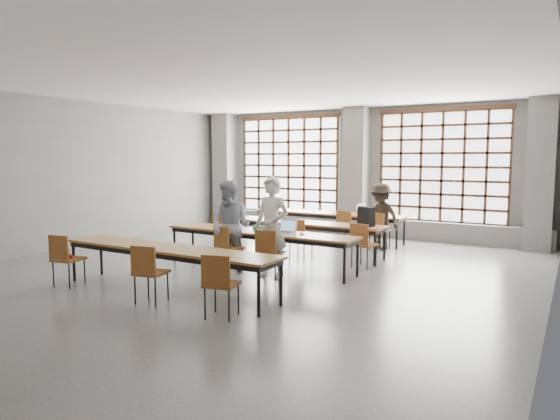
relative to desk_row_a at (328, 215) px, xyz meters
The scene contains 40 objects.
floor 4.05m from the desk_row_a, 86.29° to the right, with size 11.00×11.00×0.00m, color #51504E.
ceiling 4.90m from the desk_row_a, 86.29° to the right, with size 11.00×11.00×0.00m, color silver.
wall_back 1.88m from the desk_row_a, 80.33° to the left, with size 10.00×10.00×0.00m, color #595956.
wall_left 6.29m from the desk_row_a, 139.97° to the right, with size 11.00×11.00×0.00m, color #595956.
wall_right 6.69m from the desk_row_a, 37.14° to the right, with size 11.00×11.00×0.00m, color #595956.
column_left 4.55m from the desk_row_a, 163.74° to the left, with size 0.60×0.55×3.50m, color #5C5C59.
column_mid 1.67m from the desk_row_a, 78.20° to the left, with size 0.60×0.55×3.50m, color #5C5C59.
column_right 5.04m from the desk_row_a, 14.57° to the left, with size 0.60×0.55×3.50m, color #5C5C59.
window_left 2.75m from the desk_row_a, 144.16° to the left, with size 3.32×0.12×3.00m.
window_right 3.14m from the desk_row_a, 29.83° to the left, with size 3.32×0.12×3.00m.
sill_ledge 1.40m from the desk_row_a, 78.90° to the left, with size 9.80×0.35×0.50m, color #5C5C59.
desk_row_a is the anchor object (origin of this frame).
desk_row_b 1.99m from the desk_row_a, 84.51° to the right, with size 4.00×0.70×0.73m.
desk_row_c 3.64m from the desk_row_a, 85.91° to the right, with size 4.00×0.70×0.73m.
desk_row_d 5.85m from the desk_row_a, 90.16° to the right, with size 4.00×0.70×0.73m.
chair_back_left 1.56m from the desk_row_a, 156.13° to the right, with size 0.50×0.51×0.88m.
chair_back_mid 1.02m from the desk_row_a, 38.52° to the right, with size 0.47×0.48×0.88m.
chair_back_right 1.72m from the desk_row_a, 21.57° to the right, with size 0.47×0.47×0.88m.
chair_mid_left 2.97m from the desk_row_a, 118.23° to the right, with size 0.45×0.46×0.88m.
chair_mid_centre 2.68m from the desk_row_a, 77.30° to the right, with size 0.43×0.43×0.88m.
chair_mid_right 3.28m from the desk_row_a, 52.87° to the right, with size 0.48×0.48×0.88m.
chair_front_left 4.26m from the desk_row_a, 90.73° to the right, with size 0.49×0.49×0.88m.
chair_front_right 4.35m from the desk_row_a, 78.44° to the right, with size 0.47×0.48×0.88m.
chair_near_left 6.70m from the desk_row_a, 104.74° to the right, with size 0.48×0.49×0.88m.
chair_near_mid 6.48m from the desk_row_a, 88.23° to the right, with size 0.50×0.50×0.88m.
chair_near_right 6.65m from the desk_row_a, 76.93° to the right, with size 0.51×0.51×0.88m.
student_male 4.23m from the desk_row_a, 78.24° to the right, with size 0.66×0.43×1.80m, color silver.
student_female 4.13m from the desk_row_a, 90.56° to the right, with size 0.83×0.65×1.71m, color #171E47.
student_back 1.68m from the desk_row_a, 17.35° to the right, with size 1.00×0.57×1.54m, color black.
laptop_front 3.61m from the desk_row_a, 77.04° to the right, with size 0.36×0.30×0.26m.
laptop_back 1.36m from the desk_row_a, ahead, with size 0.37×0.32×0.26m.
mouse 3.85m from the desk_row_a, 71.66° to the right, with size 0.10×0.06×0.04m, color silver.
green_box 3.56m from the desk_row_a, 86.62° to the right, with size 0.25×0.09×0.09m, color #2D8B43.
phone 3.76m from the desk_row_a, 83.28° to the right, with size 0.13×0.06×0.01m, color black.
paper_sheet_a 1.98m from the desk_row_a, 101.94° to the right, with size 0.30×0.21×0.00m, color white.
paper_sheet_b 2.04m from the desk_row_a, 93.07° to the right, with size 0.30×0.21×0.00m, color white.
paper_sheet_c 2.01m from the desk_row_a, 81.66° to the right, with size 0.30×0.21×0.00m, color silver.
backpack 2.65m from the desk_row_a, 47.21° to the right, with size 0.32×0.20×0.40m, color black.
plastic_bag 0.93m from the desk_row_a, ahead, with size 0.26×0.21×0.29m, color white.
red_pouch 6.63m from the desk_row_a, 105.02° to the right, with size 0.20×0.08×0.06m, color maroon.
Camera 1 is at (5.25, -7.61, 2.14)m, focal length 32.00 mm.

